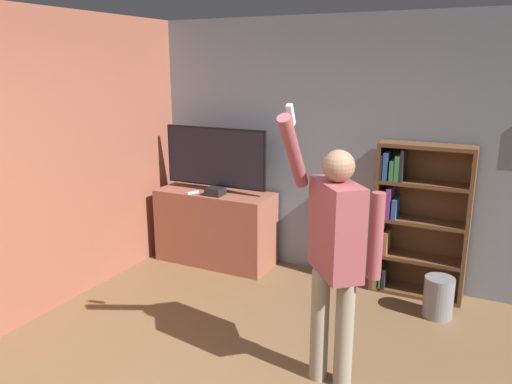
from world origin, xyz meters
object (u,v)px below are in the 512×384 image
bookshelf (413,218)px  person (335,246)px  television (215,158)px  game_console (215,192)px  waste_bin (438,297)px

bookshelf → person: person is taller
television → person: (1.88, -1.59, -0.17)m
television → person: person is taller
game_console → person: 2.31m
bookshelf → waste_bin: bearing=-50.4°
bookshelf → television: bearing=-175.8°
bookshelf → game_console: bearing=-171.4°
television → waste_bin: 2.67m
person → waste_bin: (0.57, 1.35, -0.85)m
bookshelf → person: (-0.24, -1.75, 0.26)m
waste_bin → game_console: bearing=177.8°
game_console → waste_bin: 2.47m
television → game_console: television is taller
television → waste_bin: (2.46, -0.25, -1.02)m
television → game_console: size_ratio=6.82×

